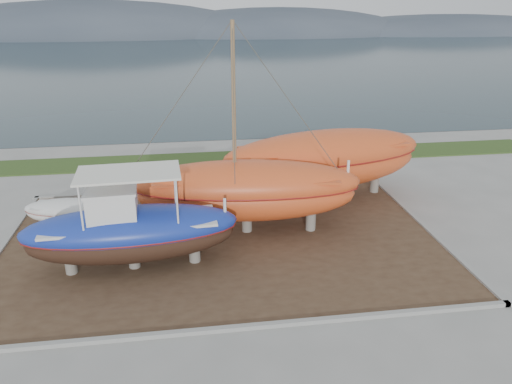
{
  "coord_description": "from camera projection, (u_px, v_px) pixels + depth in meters",
  "views": [
    {
      "loc": [
        -1.36,
        -15.02,
        9.77
      ],
      "look_at": [
        1.42,
        4.0,
        2.2
      ],
      "focal_mm": 35.0,
      "sensor_mm": 36.0,
      "label": 1
    }
  ],
  "objects": [
    {
      "name": "ground",
      "position": [
        233.0,
        293.0,
        17.59
      ],
      "size": [
        140.0,
        140.0,
        0.0
      ],
      "primitive_type": "plane",
      "color": "gray",
      "rests_on": "ground"
    },
    {
      "name": "dirt_patch",
      "position": [
        223.0,
        241.0,
        21.26
      ],
      "size": [
        18.0,
        12.0,
        0.06
      ],
      "primitive_type": "cube",
      "color": "#422D1E",
      "rests_on": "ground"
    },
    {
      "name": "curb_frame",
      "position": [
        223.0,
        240.0,
        21.25
      ],
      "size": [
        18.6,
        12.6,
        0.15
      ],
      "primitive_type": null,
      "color": "gray",
      "rests_on": "ground"
    },
    {
      "name": "grass_strip",
      "position": [
        208.0,
        159.0,
        31.84
      ],
      "size": [
        44.0,
        3.0,
        0.08
      ],
      "primitive_type": "cube",
      "color": "#284219",
      "rests_on": "ground"
    },
    {
      "name": "sea",
      "position": [
        190.0,
        60.0,
        82.03
      ],
      "size": [
        260.0,
        100.0,
        0.04
      ],
      "primitive_type": null,
      "color": "#1A2D34",
      "rests_on": "ground"
    },
    {
      "name": "mountain_ridge",
      "position": [
        185.0,
        35.0,
        132.66
      ],
      "size": [
        200.0,
        36.0,
        20.0
      ],
      "primitive_type": null,
      "color": "#333D49",
      "rests_on": "ground"
    },
    {
      "name": "blue_caique",
      "position": [
        130.0,
        221.0,
        18.49
      ],
      "size": [
        8.12,
        2.91,
        3.85
      ],
      "primitive_type": null,
      "rotation": [
        0.0,
        0.0,
        0.05
      ],
      "color": "#19329E",
      "rests_on": "dirt_patch"
    },
    {
      "name": "white_dinghy",
      "position": [
        73.0,
        214.0,
        22.29
      ],
      "size": [
        4.39,
        2.16,
        1.26
      ],
      "primitive_type": null,
      "rotation": [
        0.0,
        0.0,
        -0.14
      ],
      "color": "silver",
      "rests_on": "dirt_patch"
    },
    {
      "name": "orange_sailboat",
      "position": [
        246.0,
        133.0,
        20.5
      ],
      "size": [
        10.05,
        3.86,
        8.87
      ],
      "primitive_type": null,
      "rotation": [
        0.0,
        0.0,
        -0.1
      ],
      "color": "#CE4C1F",
      "rests_on": "dirt_patch"
    },
    {
      "name": "orange_bare_hull",
      "position": [
        324.0,
        167.0,
        24.97
      ],
      "size": [
        11.0,
        5.14,
        3.47
      ],
      "primitive_type": null,
      "rotation": [
        0.0,
        0.0,
        0.19
      ],
      "color": "#CE4C1F",
      "rests_on": "dirt_patch"
    }
  ]
}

